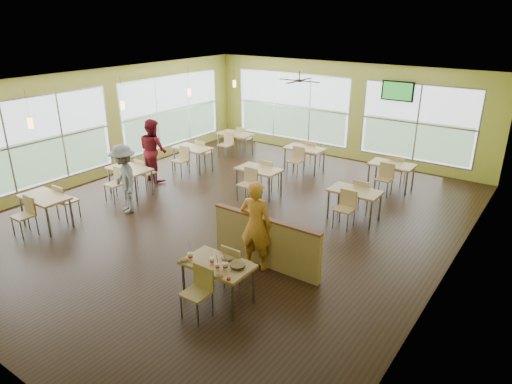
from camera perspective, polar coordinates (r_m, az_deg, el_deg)
room at (r=10.78m, az=-2.91°, el=4.87°), size 12.00×12.04×3.20m
window_bays at (r=14.74m, az=-3.65°, el=8.92°), size 9.24×10.24×2.38m
main_table at (r=7.87m, az=-4.80°, el=-9.58°), size 1.22×1.52×0.87m
half_wall_divider at (r=8.93m, az=1.22°, el=-6.27°), size 2.40×0.14×1.04m
dining_tables at (r=12.98m, az=-1.82°, el=3.31°), size 6.92×8.72×0.87m
pendant_lights at (r=13.21m, az=-12.33°, el=11.32°), size 0.11×7.31×0.86m
ceiling_fan at (r=12.94m, az=5.43°, el=13.71°), size 1.25×1.25×0.29m
tv_backwall at (r=14.91m, az=17.29°, el=11.97°), size 1.00×0.07×0.60m
man_plaid at (r=8.72m, az=-0.01°, el=-4.19°), size 0.72×0.53×1.81m
patron_maroon at (r=13.77m, az=-12.73°, el=5.14°), size 1.03×0.88×1.85m
patron_grey at (r=11.68m, az=-16.15°, el=1.57°), size 1.29×1.06×1.74m
cup_blue at (r=7.92m, az=-8.20°, el=-7.94°), size 0.10×0.10×0.35m
cup_yellow at (r=7.76m, az=-5.54°, el=-8.53°), size 0.09×0.09×0.32m
cup_red_near at (r=7.60m, az=-4.84°, el=-9.24°), size 0.08×0.08×0.30m
cup_red_far at (r=7.58m, az=-3.88°, el=-9.22°), size 0.10×0.10×0.34m
food_basket at (r=7.64m, az=-2.31°, el=-9.21°), size 0.26×0.26×0.06m
ketchup_cup at (r=7.35m, az=-3.45°, el=-10.79°), size 0.07×0.07×0.03m
wrapper_left at (r=7.93m, az=-9.03°, el=-8.37°), size 0.17×0.16×0.04m
wrapper_mid at (r=7.89m, az=-3.66°, el=-8.25°), size 0.24×0.23×0.05m
wrapper_right at (r=7.44m, az=-4.56°, el=-10.36°), size 0.15×0.14×0.03m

